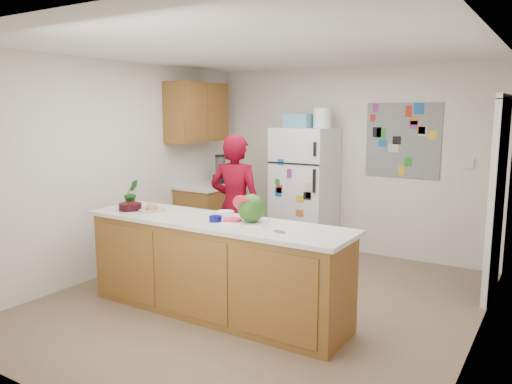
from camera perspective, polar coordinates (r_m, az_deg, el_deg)
The scene contains 26 objects.
floor at distance 5.23m, azimuth 0.55°, elevation -12.42°, with size 4.00×4.50×0.02m, color brown.
wall_back at distance 6.93m, azimuth 10.36°, elevation 3.55°, with size 4.00×0.02×2.50m, color beige.
wall_left at distance 6.19m, azimuth -15.55°, elevation 2.69°, with size 0.02×4.50×2.50m, color beige.
wall_right at distance 4.24m, azimuth 24.46°, elevation -0.72°, with size 0.02×4.50×2.50m, color beige.
ceiling at distance 4.90m, azimuth 0.59°, elevation 16.15°, with size 4.00×4.50×0.02m, color white.
doorway at distance 5.70m, azimuth 26.02°, elevation -0.80°, with size 0.03×0.85×2.04m, color black.
peninsula_base at distance 4.79m, azimuth -4.67°, elevation -8.79°, with size 2.60×0.62×0.88m, color brown.
peninsula_top at distance 4.67m, azimuth -4.74°, elevation -3.41°, with size 2.68×0.70×0.04m, color silver.
side_counter_base at distance 7.09m, azimuth -5.45°, elevation -2.92°, with size 0.60×0.80×0.86m, color brown.
side_counter_top at distance 7.01m, azimuth -5.50°, elevation 0.68°, with size 0.64×0.84×0.04m, color silver.
upper_cabinets at distance 6.97m, azimuth -6.74°, elevation 9.02°, with size 0.35×1.00×0.80m, color brown.
refrigerator at distance 6.81m, azimuth 5.56°, elevation 0.17°, with size 0.75×0.70×1.70m, color silver.
fridge_top_bin at distance 6.77m, azimuth 4.92°, elevation 8.11°, with size 0.35×0.28×0.18m, color #5999B2.
photo_collage at distance 6.64m, azimuth 16.42°, elevation 5.68°, with size 0.95×0.01×0.95m, color slate.
person at distance 5.73m, azimuth -2.36°, elevation -1.70°, with size 0.61×0.40×1.67m, color #600310.
blender_appliance at distance 7.14m, azimuth -4.09°, elevation 2.55°, with size 0.14×0.14×0.38m, color black.
cutting_board at distance 4.52m, azimuth -1.29°, elevation -3.47°, with size 0.39×0.30×0.01m, color white.
watermelon at distance 4.48m, azimuth -0.51°, elevation -1.84°, with size 0.26×0.26×0.26m, color #2C5B17.
watermelon_slice at distance 4.53m, azimuth -2.68°, elevation -3.23°, with size 0.17×0.17×0.02m, color red.
cherry_bowl at distance 5.25m, azimuth -14.18°, elevation -1.64°, with size 0.23×0.23×0.07m, color black.
white_bowl at distance 4.76m, azimuth -3.56°, elevation -2.56°, with size 0.17×0.17×0.06m, color silver.
cobalt_bowl at distance 4.59m, azimuth -4.66°, elevation -3.06°, with size 0.12×0.12×0.05m, color #060858.
plate at distance 5.17m, azimuth -11.79°, elevation -2.03°, with size 0.27×0.27×0.02m, color #BFB891.
paper_towel at distance 4.48m, azimuth -2.17°, elevation -3.56°, with size 0.17×0.15×0.02m, color white.
keys at distance 4.18m, azimuth 2.68°, elevation -4.55°, with size 0.10×0.04×0.01m, color gray.
potted_plant at distance 5.41m, azimuth -14.05°, elevation -0.13°, with size 0.16×0.13×0.29m, color #1D4313.
Camera 1 is at (2.53, -4.15, 1.93)m, focal length 35.00 mm.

